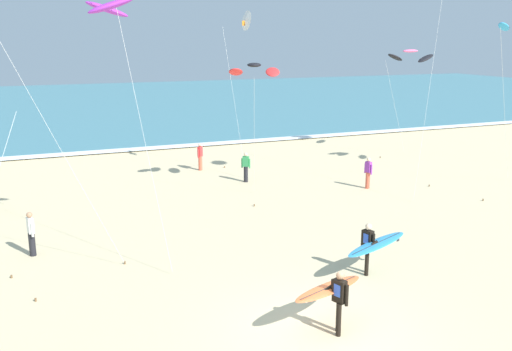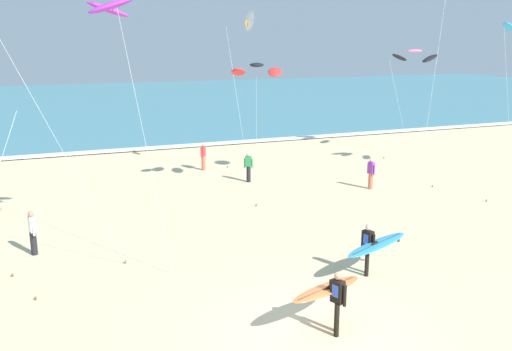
{
  "view_description": "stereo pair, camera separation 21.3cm",
  "coord_description": "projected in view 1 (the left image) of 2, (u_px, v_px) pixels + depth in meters",
  "views": [
    {
      "loc": [
        -6.54,
        -11.52,
        7.38
      ],
      "look_at": [
        -0.06,
        4.36,
        3.18
      ],
      "focal_mm": 39.36,
      "sensor_mm": 36.0,
      "label": 1
    },
    {
      "loc": [
        -6.34,
        -11.6,
        7.38
      ],
      "look_at": [
        -0.06,
        4.36,
        3.18
      ],
      "focal_mm": 39.36,
      "sensor_mm": 36.0,
      "label": 2
    }
  ],
  "objects": [
    {
      "name": "kite_arc_rose_far",
      "position": [
        410.0,
        56.0,
        35.67
      ],
      "size": [
        3.56,
        3.16,
        6.72
      ],
      "color": "black",
      "rests_on": "ground"
    },
    {
      "name": "bystander_green_top",
      "position": [
        246.0,
        167.0,
        29.48
      ],
      "size": [
        0.4,
        0.35,
        1.59
      ],
      "color": "black",
      "rests_on": "ground"
    },
    {
      "name": "kite_arc_charcoal_high",
      "position": [
        254.0,
        70.0,
        26.08
      ],
      "size": [
        2.6,
        3.03,
        6.29
      ],
      "color": "red",
      "rests_on": "ground"
    },
    {
      "name": "ground_plane",
      "position": [
        322.0,
        331.0,
        14.52
      ],
      "size": [
        160.0,
        160.0,
        0.0
      ],
      "primitive_type": "plane",
      "color": "beige"
    },
    {
      "name": "bystander_red_top",
      "position": [
        200.0,
        156.0,
        32.11
      ],
      "size": [
        0.37,
        0.38,
        1.59
      ],
      "color": "#D8593F",
      "rests_on": "ground"
    },
    {
      "name": "ocean_water",
      "position": [
        88.0,
        104.0,
        64.75
      ],
      "size": [
        160.0,
        60.0,
        0.08
      ],
      "primitive_type": "cube",
      "color": "teal",
      "rests_on": "ground"
    },
    {
      "name": "kite_arc_golden_distant",
      "position": [
        108.0,
        3.0,
        16.77
      ],
      "size": [
        4.3,
        2.77,
        8.8
      ],
      "color": "purple",
      "rests_on": "ground"
    },
    {
      "name": "surfer_trailing",
      "position": [
        334.0,
        293.0,
        14.32
      ],
      "size": [
        2.48,
        1.39,
        1.71
      ],
      "color": "black",
      "rests_on": "ground"
    },
    {
      "name": "surfer_lead",
      "position": [
        372.0,
        245.0,
        17.68
      ],
      "size": [
        2.56,
        1.23,
        1.71
      ],
      "color": "black",
      "rests_on": "ground"
    },
    {
      "name": "kite_delta_ivory_outer",
      "position": [
        245.0,
        21.0,
        28.45
      ],
      "size": [
        0.46,
        3.45,
        8.79
      ],
      "color": "white",
      "rests_on": "ground"
    },
    {
      "name": "bystander_purple_top",
      "position": [
        368.0,
        173.0,
        28.2
      ],
      "size": [
        0.25,
        0.49,
        1.59
      ],
      "color": "#D8593F",
      "rests_on": "ground"
    },
    {
      "name": "bystander_white_top",
      "position": [
        31.0,
        234.0,
        19.41
      ],
      "size": [
        0.25,
        0.49,
        1.59
      ],
      "color": "black",
      "rests_on": "ground"
    },
    {
      "name": "shoreline_foam",
      "position": [
        136.0,
        149.0,
        38.03
      ],
      "size": [
        160.0,
        1.26,
        0.01
      ],
      "primitive_type": "cube",
      "color": "white",
      "rests_on": "ocean_water"
    }
  ]
}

